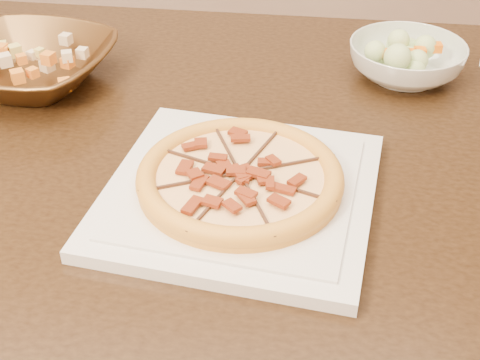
{
  "coord_description": "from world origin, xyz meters",
  "views": [
    {
      "loc": [
        0.25,
        -0.78,
        1.28
      ],
      "look_at": [
        0.24,
        -0.1,
        0.78
      ],
      "focal_mm": 50.0,
      "sensor_mm": 36.0,
      "label": 1
    }
  ],
  "objects": [
    {
      "name": "mixed_dish",
      "position": [
        -0.11,
        0.21,
        0.83
      ],
      "size": [
        0.13,
        0.13,
        0.03
      ],
      "color": "beige",
      "rests_on": "bronze_bowl"
    },
    {
      "name": "salad_bowl",
      "position": [
        0.51,
        0.24,
        0.78
      ],
      "size": [
        0.19,
        0.19,
        0.06
      ],
      "primitive_type": "imported",
      "rotation": [
        0.0,
        0.0,
        0.0
      ],
      "color": "silver",
      "rests_on": "dining_table"
    },
    {
      "name": "plate",
      "position": [
        0.24,
        -0.1,
        0.76
      ],
      "size": [
        0.4,
        0.4,
        0.02
      ],
      "color": "silver",
      "rests_on": "dining_table"
    },
    {
      "name": "pizza",
      "position": [
        0.24,
        -0.1,
        0.78
      ],
      "size": [
        0.26,
        0.26,
        0.03
      ],
      "color": "gold",
      "rests_on": "plate"
    },
    {
      "name": "salad",
      "position": [
        0.51,
        0.24,
        0.83
      ],
      "size": [
        0.1,
        0.1,
        0.04
      ],
      "color": "#B6D38F",
      "rests_on": "salad_bowl"
    },
    {
      "name": "dining_table",
      "position": [
        0.14,
        0.04,
        0.66
      ],
      "size": [
        1.63,
        1.15,
        0.75
      ],
      "color": "black",
      "rests_on": "floor"
    },
    {
      "name": "bronze_bowl",
      "position": [
        -0.11,
        0.21,
        0.78
      ],
      "size": [
        0.33,
        0.33,
        0.07
      ],
      "primitive_type": "imported",
      "rotation": [
        0.0,
        0.0,
        -0.27
      ],
      "color": "brown",
      "rests_on": "dining_table"
    }
  ]
}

